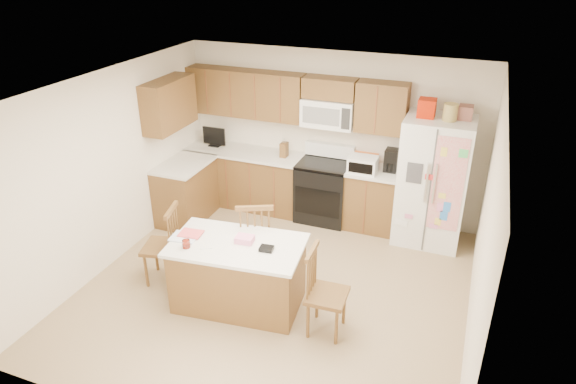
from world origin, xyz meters
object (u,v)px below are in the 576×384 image
at_px(stove, 324,190).
at_px(windsor_chair_right, 325,294).
at_px(refrigerator, 433,180).
at_px(island, 238,274).
at_px(windsor_chair_left, 163,246).
at_px(windsor_chair_back, 255,241).

bearing_deg(stove, windsor_chair_right, -72.40).
relative_size(refrigerator, windsor_chair_right, 2.02).
xyz_separation_m(stove, island, (-0.29, -2.36, -0.06)).
bearing_deg(windsor_chair_left, island, -5.57).
height_order(stove, refrigerator, refrigerator).
bearing_deg(refrigerator, windsor_chair_left, -143.26).
height_order(stove, windsor_chair_right, stove).
bearing_deg(windsor_chair_back, island, -86.20).
bearing_deg(windsor_chair_right, island, 175.17).
height_order(island, windsor_chair_left, windsor_chair_left).
xyz_separation_m(refrigerator, windsor_chair_back, (-1.90, -1.72, -0.41)).
bearing_deg(stove, windsor_chair_left, -121.18).
height_order(island, windsor_chair_back, windsor_chair_back).
relative_size(stove, island, 0.72).
distance_m(refrigerator, windsor_chair_left, 3.69).
xyz_separation_m(stove, windsor_chair_right, (0.78, -2.45, 0.00)).
bearing_deg(windsor_chair_back, windsor_chair_left, -155.53).
bearing_deg(windsor_chair_right, stove, 107.60).
height_order(windsor_chair_left, windsor_chair_back, windsor_chair_back).
bearing_deg(windsor_chair_right, windsor_chair_left, 174.80).
relative_size(island, windsor_chair_right, 1.56).
height_order(refrigerator, windsor_chair_right, refrigerator).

